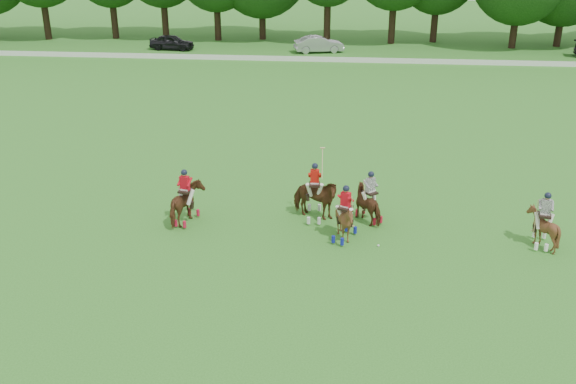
# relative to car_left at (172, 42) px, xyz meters

# --- Properties ---
(ground) EXTENTS (180.00, 180.00, 0.00)m
(ground) POSITION_rel_car_left_xyz_m (15.04, -42.50, -0.74)
(ground) COLOR #2C6B1E
(ground) RESTS_ON ground
(boundary_rail) EXTENTS (120.00, 0.10, 0.44)m
(boundary_rail) POSITION_rel_car_left_xyz_m (15.04, -4.50, -0.52)
(boundary_rail) COLOR white
(boundary_rail) RESTS_ON ground
(car_left) EXTENTS (4.49, 2.23, 1.47)m
(car_left) POSITION_rel_car_left_xyz_m (0.00, 0.00, 0.00)
(car_left) COLOR black
(car_left) RESTS_ON ground
(car_mid) EXTENTS (4.99, 2.83, 1.56)m
(car_mid) POSITION_rel_car_left_xyz_m (14.47, 0.00, 0.04)
(car_mid) COLOR #A4A4A9
(car_mid) RESTS_ON ground
(polo_red_a) EXTENTS (1.33, 2.12, 2.36)m
(polo_red_a) POSITION_rel_car_left_xyz_m (11.08, -38.67, 0.12)
(polo_red_a) COLOR #502D15
(polo_red_a) RESTS_ON ground
(polo_red_b) EXTENTS (1.86, 1.62, 3.03)m
(polo_red_b) POSITION_rel_car_left_xyz_m (16.33, -37.77, 0.18)
(polo_red_b) COLOR #502D15
(polo_red_b) RESTS_ON ground
(polo_red_c) EXTENTS (1.78, 1.86, 2.30)m
(polo_red_c) POSITION_rel_car_left_xyz_m (17.64, -39.60, 0.09)
(polo_red_c) COLOR #502D15
(polo_red_c) RESTS_ON ground
(polo_stripe_a) EXTENTS (1.75, 1.86, 2.21)m
(polo_stripe_a) POSITION_rel_car_left_xyz_m (18.63, -37.74, 0.05)
(polo_stripe_a) COLOR #502D15
(polo_stripe_a) RESTS_ON ground
(polo_stripe_b) EXTENTS (1.45, 1.57, 2.23)m
(polo_stripe_b) POSITION_rel_car_left_xyz_m (25.19, -39.37, 0.06)
(polo_stripe_b) COLOR #502D15
(polo_stripe_b) RESTS_ON ground
(polo_ball) EXTENTS (0.09, 0.09, 0.09)m
(polo_ball) POSITION_rel_car_left_xyz_m (18.96, -40.07, -0.69)
(polo_ball) COLOR white
(polo_ball) RESTS_ON ground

